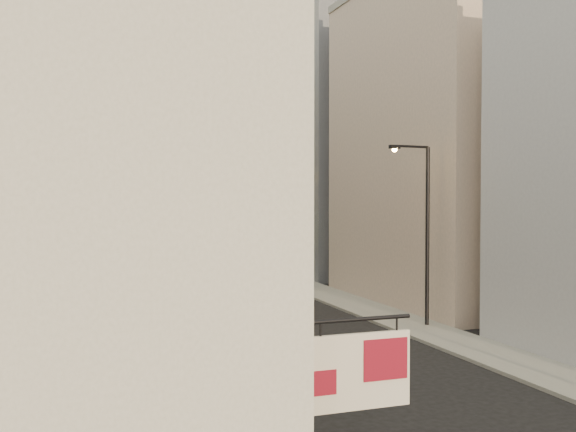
# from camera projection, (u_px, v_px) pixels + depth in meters

# --- Properties ---
(sidewalk_left) EXTENTS (3.00, 140.00, 0.15)m
(sidewalk_left) POSITION_uv_depth(u_px,v_px,m) (108.00, 270.00, 58.25)
(sidewalk_left) COLOR gray
(sidewalk_left) RESTS_ON ground
(sidewalk_right) EXTENTS (3.00, 140.00, 0.15)m
(sidewalk_right) POSITION_uv_depth(u_px,v_px,m) (246.00, 265.00, 62.59)
(sidewalk_right) COLOR gray
(sidewalk_right) RESTS_ON ground
(near_building_left) EXTENTS (8.30, 23.04, 12.30)m
(near_building_left) POSITION_uv_depth(u_px,v_px,m) (36.00, 227.00, 13.24)
(near_building_left) COLOR #522D20
(near_building_left) RESTS_ON ground
(left_bldg_beige) EXTENTS (8.00, 12.00, 16.00)m
(left_bldg_beige) POSITION_uv_depth(u_px,v_px,m) (25.00, 168.00, 28.87)
(left_bldg_beige) COLOR tan
(left_bldg_beige) RESTS_ON ground
(left_bldg_grey) EXTENTS (8.00, 16.00, 20.00)m
(left_bldg_grey) POSITION_uv_depth(u_px,v_px,m) (37.00, 149.00, 43.89)
(left_bldg_grey) COLOR #9E9EA4
(left_bldg_grey) RESTS_ON ground
(left_bldg_tan) EXTENTS (8.00, 18.00, 17.00)m
(left_bldg_tan) POSITION_uv_depth(u_px,v_px,m) (44.00, 178.00, 60.89)
(left_bldg_tan) COLOR tan
(left_bldg_tan) RESTS_ON ground
(left_bldg_wingrid) EXTENTS (8.00, 20.00, 24.00)m
(left_bldg_wingrid) POSITION_uv_depth(u_px,v_px,m) (48.00, 155.00, 79.64)
(left_bldg_wingrid) COLOR gray
(left_bldg_wingrid) RESTS_ON ground
(right_bldg_beige) EXTENTS (8.00, 16.00, 20.00)m
(right_bldg_beige) POSITION_uv_depth(u_px,v_px,m) (437.00, 145.00, 40.59)
(right_bldg_beige) COLOR tan
(right_bldg_beige) RESTS_ON ground
(right_bldg_wingrid) EXTENTS (8.00, 20.00, 26.00)m
(right_bldg_wingrid) POSITION_uv_depth(u_px,v_px,m) (318.00, 129.00, 59.35)
(right_bldg_wingrid) COLOR gray
(right_bldg_wingrid) RESTS_ON ground
(highrise) EXTENTS (21.00, 23.00, 51.20)m
(highrise) POSITION_uv_depth(u_px,v_px,m) (281.00, 59.00, 87.38)
(highrise) COLOR gray
(highrise) RESTS_ON ground
(clock_tower) EXTENTS (14.00, 14.00, 44.90)m
(clock_tower) POSITION_uv_depth(u_px,v_px,m) (129.00, 124.00, 94.46)
(clock_tower) COLOR tan
(clock_tower) RESTS_ON ground
(white_tower) EXTENTS (8.00, 8.00, 41.50)m
(white_tower) POSITION_uv_depth(u_px,v_px,m) (224.00, 108.00, 84.91)
(white_tower) COLOR silver
(white_tower) RESTS_ON ground
(streetlamp_mid) EXTENTS (2.43, 0.47, 9.27)m
(streetlamp_mid) POSITION_uv_depth(u_px,v_px,m) (424.00, 224.00, 32.53)
(streetlamp_mid) COLOR black
(streetlamp_mid) RESTS_ON ground
(streetlamp_far) EXTENTS (2.30, 0.44, 8.77)m
(streetlamp_far) POSITION_uv_depth(u_px,v_px,m) (269.00, 216.00, 57.15)
(streetlamp_far) COLOR black
(streetlamp_far) RESTS_ON ground
(traffic_light_left) EXTENTS (0.55, 0.44, 5.00)m
(traffic_light_left) POSITION_uv_depth(u_px,v_px,m) (135.00, 245.00, 41.33)
(traffic_light_left) COLOR black
(traffic_light_left) RESTS_ON ground
(traffic_light_right) EXTENTS (0.71, 0.71, 5.00)m
(traffic_light_right) POSITION_uv_depth(u_px,v_px,m) (298.00, 235.00, 47.82)
(traffic_light_right) COLOR black
(traffic_light_right) RESTS_ON ground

